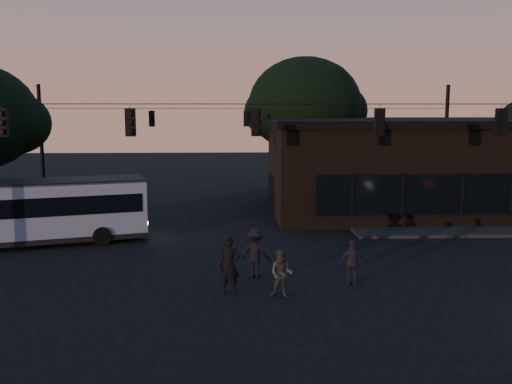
{
  "coord_description": "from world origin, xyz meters",
  "views": [
    {
      "loc": [
        -0.81,
        -16.67,
        6.11
      ],
      "look_at": [
        0.0,
        4.0,
        3.0
      ],
      "focal_mm": 40.0,
      "sensor_mm": 36.0,
      "label": 1
    }
  ],
  "objects_px": {
    "pedestrian_b": "(281,274)",
    "building": "(402,166)",
    "pedestrian_a": "(229,266)",
    "pedestrian_d": "(256,253)",
    "bus": "(29,209)",
    "pedestrian_c": "(352,263)"
  },
  "relations": [
    {
      "from": "pedestrian_b",
      "to": "building",
      "type": "bearing_deg",
      "value": 77.39
    },
    {
      "from": "building",
      "to": "pedestrian_b",
      "type": "distance_m",
      "value": 17.18
    },
    {
      "from": "pedestrian_b",
      "to": "pedestrian_a",
      "type": "bearing_deg",
      "value": -174.99
    },
    {
      "from": "pedestrian_d",
      "to": "pedestrian_a",
      "type": "bearing_deg",
      "value": 87.1
    },
    {
      "from": "bus",
      "to": "pedestrian_b",
      "type": "bearing_deg",
      "value": -51.7
    },
    {
      "from": "pedestrian_a",
      "to": "pedestrian_b",
      "type": "distance_m",
      "value": 1.72
    },
    {
      "from": "pedestrian_a",
      "to": "pedestrian_d",
      "type": "distance_m",
      "value": 2.1
    },
    {
      "from": "pedestrian_b",
      "to": "pedestrian_d",
      "type": "bearing_deg",
      "value": 125.01
    },
    {
      "from": "bus",
      "to": "pedestrian_b",
      "type": "distance_m",
      "value": 13.0
    },
    {
      "from": "building",
      "to": "pedestrian_b",
      "type": "xyz_separation_m",
      "value": [
        -8.3,
        -14.92,
        -1.93
      ]
    },
    {
      "from": "pedestrian_c",
      "to": "pedestrian_b",
      "type": "bearing_deg",
      "value": 24.85
    },
    {
      "from": "pedestrian_b",
      "to": "pedestrian_d",
      "type": "xyz_separation_m",
      "value": [
        -0.74,
        2.21,
        0.12
      ]
    },
    {
      "from": "bus",
      "to": "pedestrian_a",
      "type": "height_order",
      "value": "bus"
    },
    {
      "from": "building",
      "to": "bus",
      "type": "height_order",
      "value": "building"
    },
    {
      "from": "pedestrian_a",
      "to": "pedestrian_c",
      "type": "height_order",
      "value": "pedestrian_a"
    },
    {
      "from": "pedestrian_c",
      "to": "building",
      "type": "bearing_deg",
      "value": -112.57
    },
    {
      "from": "pedestrian_a",
      "to": "bus",
      "type": "bearing_deg",
      "value": 147.02
    },
    {
      "from": "bus",
      "to": "pedestrian_b",
      "type": "height_order",
      "value": "bus"
    },
    {
      "from": "building",
      "to": "pedestrian_c",
      "type": "distance_m",
      "value": 15.02
    },
    {
      "from": "building",
      "to": "pedestrian_d",
      "type": "bearing_deg",
      "value": -125.41
    },
    {
      "from": "pedestrian_a",
      "to": "pedestrian_b",
      "type": "bearing_deg",
      "value": -5.81
    },
    {
      "from": "building",
      "to": "pedestrian_c",
      "type": "bearing_deg",
      "value": -112.68
    }
  ]
}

